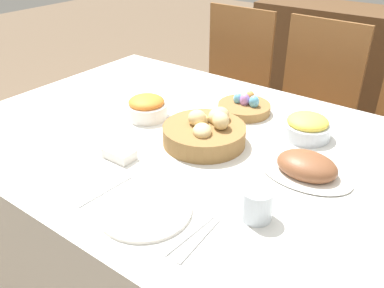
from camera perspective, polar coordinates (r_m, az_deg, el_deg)
dining_table at (r=1.60m, az=2.18°, el=-12.19°), size 1.82×1.16×0.77m
chair_far_center at (r=2.23m, az=15.74°, el=4.08°), size 0.44×0.44×1.00m
chair_far_left at (r=2.43m, az=4.95°, el=7.22°), size 0.43×0.43×1.00m
sideboard at (r=3.10m, az=21.24°, el=8.93°), size 1.37×0.44×0.91m
bread_basket at (r=1.37m, az=1.80°, el=1.69°), size 0.28×0.28×0.12m
egg_basket at (r=1.61m, az=7.37°, el=5.23°), size 0.20×0.20×0.08m
ham_platter at (r=1.25m, az=15.78°, el=-3.17°), size 0.28×0.20×0.07m
pineapple_bowl at (r=1.46m, az=15.84°, el=2.37°), size 0.17×0.17×0.08m
carrot_bowl at (r=1.55m, az=-6.38°, el=5.15°), size 0.16×0.16×0.09m
dinner_plate at (r=1.08m, az=-6.63°, el=-9.20°), size 0.25×0.25×0.01m
fork at (r=1.17m, az=-12.02°, el=-6.43°), size 0.02×0.18×0.00m
knife at (r=1.01m, az=-0.25°, el=-12.53°), size 0.02×0.18×0.00m
spoon at (r=1.00m, az=1.17°, el=-13.22°), size 0.02×0.18×0.00m
drinking_cup at (r=1.05m, az=9.08°, el=-8.33°), size 0.08×0.08×0.09m
butter_dish at (r=1.31m, az=-10.15°, el=-1.35°), size 0.10×0.06×0.03m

